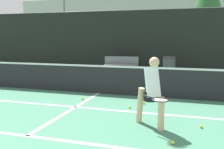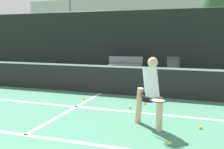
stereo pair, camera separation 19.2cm
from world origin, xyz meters
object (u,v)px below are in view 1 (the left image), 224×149
player_practicing (152,89)px  parked_car (214,57)px  courtside_bench (121,64)px  trash_bin (169,66)px

player_practicing → parked_car: (2.10, 12.69, -0.23)m
courtside_bench → parked_car: size_ratio=0.43×
courtside_bench → trash_bin: trash_bin is taller
courtside_bench → parked_car: bearing=37.9°
trash_bin → parked_car: bearing=64.6°
trash_bin → player_practicing: bearing=-87.8°
player_practicing → parked_car: player_practicing is taller
player_practicing → courtside_bench: bearing=145.9°
player_practicing → trash_bin: (-0.29, 7.64, -0.34)m
player_practicing → courtside_bench: player_practicing is taller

